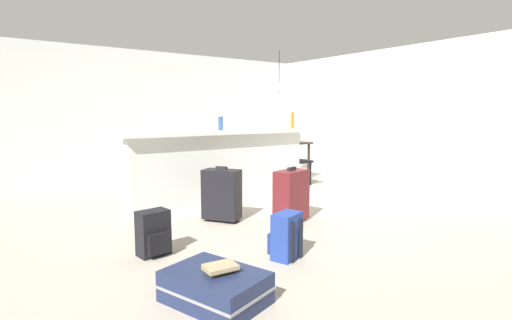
# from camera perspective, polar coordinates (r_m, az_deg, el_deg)

# --- Properties ---
(ground_plane) EXTENTS (13.00, 13.00, 0.05)m
(ground_plane) POSITION_cam_1_polar(r_m,az_deg,el_deg) (5.79, 0.95, -6.37)
(ground_plane) COLOR #ADA393
(wall_back) EXTENTS (6.60, 0.10, 2.50)m
(wall_back) POSITION_cam_1_polar(r_m,az_deg,el_deg) (8.28, -11.84, 6.44)
(wall_back) COLOR silver
(wall_back) RESTS_ON ground_plane
(wall_right) EXTENTS (0.10, 6.00, 2.50)m
(wall_right) POSITION_cam_1_polar(r_m,az_deg,el_deg) (8.02, 17.48, 6.25)
(wall_right) COLOR silver
(wall_right) RESTS_ON ground_plane
(partition_half_wall) EXTENTS (2.80, 0.20, 1.00)m
(partition_half_wall) POSITION_cam_1_polar(r_m,az_deg,el_deg) (5.69, -4.84, -1.23)
(partition_half_wall) COLOR silver
(partition_half_wall) RESTS_ON ground_plane
(bar_countertop) EXTENTS (2.96, 0.40, 0.05)m
(bar_countertop) POSITION_cam_1_polar(r_m,az_deg,el_deg) (5.64, -4.90, 4.07)
(bar_countertop) COLOR white
(bar_countertop) RESTS_ON partition_half_wall
(bottle_clear) EXTENTS (0.07, 0.07, 0.20)m
(bottle_clear) POSITION_cam_1_polar(r_m,az_deg,el_deg) (5.20, -16.87, 4.93)
(bottle_clear) COLOR silver
(bottle_clear) RESTS_ON bar_countertop
(bottle_blue) EXTENTS (0.07, 0.07, 0.20)m
(bottle_blue) POSITION_cam_1_polar(r_m,az_deg,el_deg) (5.66, -5.20, 5.34)
(bottle_blue) COLOR #284C89
(bottle_blue) RESTS_ON bar_countertop
(bottle_amber) EXTENTS (0.06, 0.06, 0.27)m
(bottle_amber) POSITION_cam_1_polar(r_m,az_deg,el_deg) (6.32, 5.33, 5.82)
(bottle_amber) COLOR #9E661E
(bottle_amber) RESTS_ON bar_countertop
(dining_table) EXTENTS (1.10, 0.80, 0.74)m
(dining_table) POSITION_cam_1_polar(r_m,az_deg,el_deg) (7.58, 3.28, 1.96)
(dining_table) COLOR #332319
(dining_table) RESTS_ON ground_plane
(dining_chair_near_partition) EXTENTS (0.42, 0.42, 0.93)m
(dining_chair_near_partition) POSITION_cam_1_polar(r_m,az_deg,el_deg) (7.13, 5.72, 0.56)
(dining_chair_near_partition) COLOR black
(dining_chair_near_partition) RESTS_ON ground_plane
(pendant_lamp) EXTENTS (0.34, 0.34, 0.81)m
(pendant_lamp) POSITION_cam_1_polar(r_m,az_deg,el_deg) (7.69, 3.40, 10.65)
(pendant_lamp) COLOR black
(suitcase_flat_navy) EXTENTS (0.68, 0.89, 0.22)m
(suitcase_flat_navy) POSITION_cam_1_polar(r_m,az_deg,el_deg) (2.86, -6.03, -17.99)
(suitcase_flat_navy) COLOR #1E284C
(suitcase_flat_navy) RESTS_ON ground_plane
(suitcase_upright_black) EXTENTS (0.44, 0.50, 0.67)m
(suitcase_upright_black) POSITION_cam_1_polar(r_m,az_deg,el_deg) (4.74, -5.05, -5.00)
(suitcase_upright_black) COLOR black
(suitcase_upright_black) RESTS_ON ground_plane
(backpack_blue) EXTENTS (0.32, 0.30, 0.42)m
(backpack_blue) POSITION_cam_1_polar(r_m,az_deg,el_deg) (3.59, 4.43, -11.11)
(backpack_blue) COLOR #233D93
(backpack_blue) RESTS_ON ground_plane
(backpack_black) EXTENTS (0.30, 0.27, 0.42)m
(backpack_black) POSITION_cam_1_polar(r_m,az_deg,el_deg) (3.77, -14.75, -10.41)
(backpack_black) COLOR black
(backpack_black) RESTS_ON ground_plane
(suitcase_upright_maroon) EXTENTS (0.49, 0.35, 0.67)m
(suitcase_upright_maroon) POSITION_cam_1_polar(r_m,az_deg,el_deg) (4.69, 5.20, -5.15)
(suitcase_upright_maroon) COLOR maroon
(suitcase_upright_maroon) RESTS_ON ground_plane
(book_stack) EXTENTS (0.26, 0.22, 0.06)m
(book_stack) POSITION_cam_1_polar(r_m,az_deg,el_deg) (2.81, -5.23, -15.37)
(book_stack) COLOR gold
(book_stack) RESTS_ON suitcase_flat_navy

